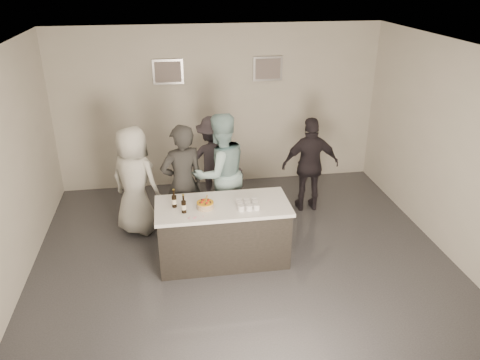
{
  "coord_description": "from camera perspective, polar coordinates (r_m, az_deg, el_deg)",
  "views": [
    {
      "loc": [
        -0.94,
        -5.43,
        3.9
      ],
      "look_at": [
        0.0,
        0.5,
        1.15
      ],
      "focal_mm": 35.0,
      "sensor_mm": 36.0,
      "label": 1
    }
  ],
  "objects": [
    {
      "name": "person_main_blue",
      "position": [
        7.29,
        -2.43,
        0.85
      ],
      "size": [
        1.14,
        1.03,
        1.92
      ],
      "primitive_type": "imported",
      "rotation": [
        0.0,
        0.0,
        3.54
      ],
      "color": "#97C0C5",
      "rests_on": "ground"
    },
    {
      "name": "person_guest_right",
      "position": [
        8.03,
        8.57,
        1.84
      ],
      "size": [
        0.99,
        0.45,
        1.66
      ],
      "primitive_type": "imported",
      "rotation": [
        0.0,
        0.0,
        3.1
      ],
      "color": "black",
      "rests_on": "ground"
    },
    {
      "name": "person_guest_back",
      "position": [
        8.17,
        -3.23,
        2.33
      ],
      "size": [
        1.18,
        0.91,
        1.61
      ],
      "primitive_type": "imported",
      "rotation": [
        0.0,
        0.0,
        2.8
      ],
      "color": "#36313A",
      "rests_on": "ground"
    },
    {
      "name": "candles",
      "position": [
        6.16,
        -5.22,
        -4.62
      ],
      "size": [
        0.24,
        0.08,
        0.01
      ],
      "primitive_type": "cube",
      "color": "pink",
      "rests_on": "bar_counter"
    },
    {
      "name": "floor",
      "position": [
        6.75,
        0.67,
        -10.68
      ],
      "size": [
        6.0,
        6.0,
        0.0
      ],
      "primitive_type": "plane",
      "color": "#3D3D42",
      "rests_on": "ground"
    },
    {
      "name": "beer_bottle_a",
      "position": [
        6.41,
        -8.04,
        -2.24
      ],
      "size": [
        0.07,
        0.07,
        0.26
      ],
      "primitive_type": "cylinder",
      "color": "black",
      "rests_on": "bar_counter"
    },
    {
      "name": "picture_left",
      "position": [
        8.57,
        -8.78,
        12.91
      ],
      "size": [
        0.54,
        0.04,
        0.44
      ],
      "primitive_type": "cube",
      "color": "#B2B2B7",
      "rests_on": "wall_back"
    },
    {
      "name": "person_main_black",
      "position": [
        7.07,
        -6.99,
        -0.44
      ],
      "size": [
        0.78,
        0.64,
        1.85
      ],
      "primitive_type": "imported",
      "rotation": [
        0.0,
        0.0,
        3.47
      ],
      "color": "#262626",
      "rests_on": "ground"
    },
    {
      "name": "tumbler_cluster",
      "position": [
        6.4,
        0.94,
        -2.94
      ],
      "size": [
        0.3,
        0.3,
        0.08
      ],
      "primitive_type": "cube",
      "color": "gold",
      "rests_on": "bar_counter"
    },
    {
      "name": "wall_back",
      "position": [
        8.81,
        -2.57,
        8.8
      ],
      "size": [
        6.0,
        0.04,
        3.0
      ],
      "primitive_type": "cube",
      "color": "beige",
      "rests_on": "ground"
    },
    {
      "name": "ceiling",
      "position": [
        5.58,
        0.83,
        15.33
      ],
      "size": [
        6.0,
        6.0,
        0.0
      ],
      "primitive_type": "plane",
      "rotation": [
        3.14,
        0.0,
        0.0
      ],
      "color": "white"
    },
    {
      "name": "wall_front",
      "position": [
        3.54,
        9.35,
        -18.51
      ],
      "size": [
        6.0,
        0.04,
        3.0
      ],
      "primitive_type": "cube",
      "color": "beige",
      "rests_on": "ground"
    },
    {
      "name": "bar_counter",
      "position": [
        6.69,
        -2.08,
        -6.42
      ],
      "size": [
        1.86,
        0.86,
        0.9
      ],
      "primitive_type": "cube",
      "color": "white",
      "rests_on": "ground"
    },
    {
      "name": "person_guest_left",
      "position": [
        7.41,
        -12.71,
        -0.13
      ],
      "size": [
        1.02,
        0.94,
        1.75
      ],
      "primitive_type": "imported",
      "rotation": [
        0.0,
        0.0,
        2.55
      ],
      "color": "silver",
      "rests_on": "ground"
    },
    {
      "name": "picture_right",
      "position": [
        8.76,
        3.39,
        13.4
      ],
      "size": [
        0.54,
        0.04,
        0.44
      ],
      "primitive_type": "cube",
      "color": "#B2B2B7",
      "rests_on": "wall_back"
    },
    {
      "name": "beer_bottle_b",
      "position": [
        6.25,
        -6.89,
        -2.91
      ],
      "size": [
        0.07,
        0.07,
        0.26
      ],
      "primitive_type": "cylinder",
      "color": "black",
      "rests_on": "bar_counter"
    },
    {
      "name": "cake",
      "position": [
        6.38,
        -4.26,
        -3.13
      ],
      "size": [
        0.23,
        0.23,
        0.08
      ],
      "primitive_type": "cylinder",
      "color": "orange",
      "rests_on": "bar_counter"
    },
    {
      "name": "wall_right",
      "position": [
        7.12,
        25.31,
        2.47
      ],
      "size": [
        0.04,
        6.0,
        3.0
      ],
      "primitive_type": "cube",
      "color": "beige",
      "rests_on": "ground"
    }
  ]
}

